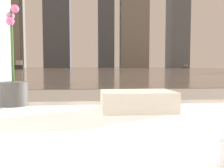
# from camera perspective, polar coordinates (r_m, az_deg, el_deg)

# --- Properties ---
(potted_orchid) EXTENTS (0.13, 0.13, 0.45)m
(potted_orchid) POSITION_cam_1_polar(r_m,az_deg,el_deg) (1.22, -21.63, -0.64)
(potted_orchid) COLOR #4C4C4C
(potted_orchid) RESTS_ON bathtub
(towel_stack) EXTENTS (0.29, 0.19, 0.08)m
(towel_stack) POSITION_cam_1_polar(r_m,az_deg,el_deg) (1.02, 5.82, -3.84)
(towel_stack) COLOR silver
(towel_stack) RESTS_ON bathtub
(harbor_water) EXTENTS (180.00, 110.00, 0.01)m
(harbor_water) POSITION_cam_1_polar(r_m,az_deg,el_deg) (62.20, -5.14, 3.46)
(harbor_water) COLOR gray
(harbor_water) RESTS_ON ground_plane
(harbor_boat_0) EXTENTS (1.40, 3.23, 1.18)m
(harbor_boat_0) POSITION_cam_1_polar(r_m,az_deg,el_deg) (83.55, 16.49, 3.75)
(harbor_boat_0) COLOR #4C4C51
(harbor_boat_0) RESTS_ON harbor_water
(harbor_boat_2) EXTENTS (2.91, 5.53, 1.97)m
(harbor_boat_2) POSITION_cam_1_polar(r_m,az_deg,el_deg) (61.43, -20.46, 3.87)
(harbor_boat_2) COLOR #2D2D33
(harbor_boat_2) RESTS_ON harbor_water
(skyline_tower_0) EXTENTS (13.86, 10.46, 31.98)m
(skyline_tower_0) POSITION_cam_1_polar(r_m,az_deg,el_deg) (124.67, -22.90, 10.83)
(skyline_tower_0) COLOR gray
(skyline_tower_0) RESTS_ON ground_plane
(skyline_tower_2) EXTENTS (7.21, 8.39, 48.68)m
(skyline_tower_2) POSITION_cam_1_polar(r_m,az_deg,el_deg) (120.84, -1.41, 15.39)
(skyline_tower_2) COLOR #4C515B
(skyline_tower_2) RESTS_ON ground_plane
(skyline_tower_4) EXTENTS (8.67, 10.58, 61.42)m
(skyline_tower_4) POSITION_cam_1_polar(r_m,az_deg,el_deg) (129.35, 14.86, 17.39)
(skyline_tower_4) COLOR slate
(skyline_tower_4) RESTS_ON ground_plane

